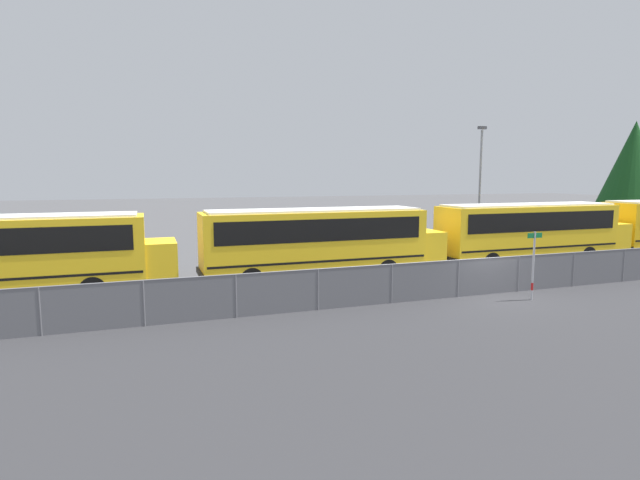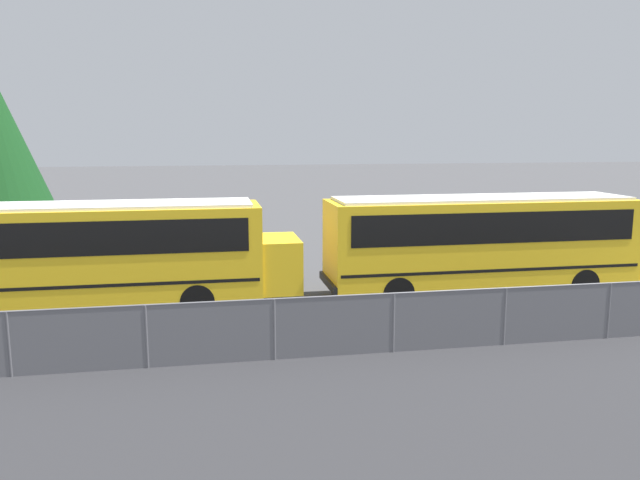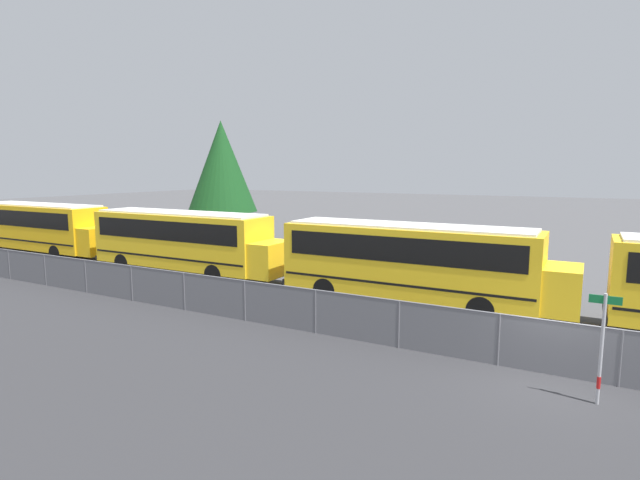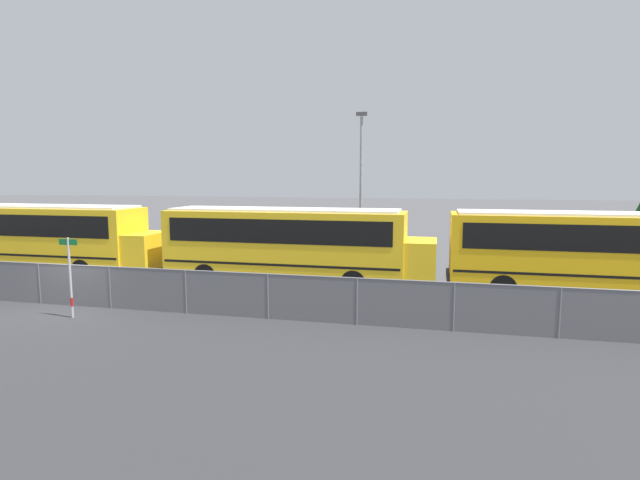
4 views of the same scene
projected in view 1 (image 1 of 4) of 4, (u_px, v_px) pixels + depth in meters
ground_plane at (488, 294)px, 20.93m from camera, size 200.00×200.00×0.00m
road_strip at (614, 337)px, 15.31m from camera, size 146.00×12.00×0.01m
fence at (489, 276)px, 20.83m from camera, size 112.07×0.07×1.57m
school_bus_2 at (10, 251)px, 19.43m from camera, size 11.86×2.55×3.41m
school_bus_3 at (320, 238)px, 23.48m from camera, size 11.86×2.55×3.41m
school_bus_4 at (531, 229)px, 27.78m from camera, size 11.86×2.55×3.41m
street_sign at (533, 264)px, 19.79m from camera, size 0.70×0.09×2.75m
light_pole at (480, 181)px, 34.98m from camera, size 0.60×0.24×8.36m
tree_0 at (633, 163)px, 42.96m from camera, size 5.49×5.49×9.63m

